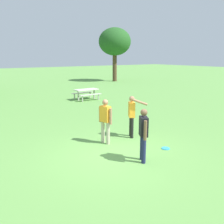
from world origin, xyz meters
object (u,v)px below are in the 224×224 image
at_px(person_bystander, 105,118).
at_px(tree_back_left, 115,42).
at_px(picnic_table_far, 86,92).
at_px(person_catcher, 143,132).
at_px(person_thrower, 132,113).
at_px(frisbee, 166,148).

distance_m(person_bystander, tree_back_left, 22.85).
height_order(picnic_table_far, tree_back_left, tree_back_left).
relative_size(person_catcher, tree_back_left, 0.26).
relative_size(person_thrower, frisbee, 5.80).
relative_size(person_thrower, person_bystander, 1.00).
bearing_deg(person_thrower, person_bystander, -178.71).
bearing_deg(tree_back_left, picnic_table_far, -133.94).
xyz_separation_m(frisbee, picnic_table_far, (2.51, 10.22, 0.55)).
xyz_separation_m(person_bystander, picnic_table_far, (3.93, 8.56, -0.38)).
bearing_deg(person_bystander, tree_back_left, 53.99).
xyz_separation_m(person_catcher, picnic_table_far, (3.87, 10.56, -0.38)).
bearing_deg(frisbee, person_thrower, 95.41).
bearing_deg(picnic_table_far, frisbee, -103.81).
bearing_deg(person_catcher, frisbee, 14.03).
bearing_deg(person_thrower, picnic_table_far, 72.62).
height_order(person_catcher, picnic_table_far, person_catcher).
distance_m(person_bystander, frisbee, 2.37).
height_order(person_bystander, frisbee, person_bystander).
xyz_separation_m(picnic_table_far, tree_back_left, (9.32, 9.67, 4.14)).
bearing_deg(frisbee, person_bystander, 130.51).
bearing_deg(person_thrower, tree_back_left, 56.62).
distance_m(picnic_table_far, tree_back_left, 14.06).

